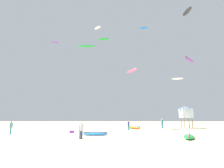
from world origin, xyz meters
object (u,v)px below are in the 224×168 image
kite_grounded_near (134,127)px  kite_aloft_7 (189,60)px  person_right (11,127)px  kite_aloft_5 (177,79)px  kite_aloft_3 (104,39)px  kite_aloft_6 (144,28)px  kite_aloft_0 (97,28)px  kite_aloft_4 (86,46)px  lifeguard_tower (186,112)px  kite_aloft_1 (132,71)px  kite_aloft_2 (55,42)px  person_left (162,123)px  kite_grounded_mid (189,137)px  person_foreground (81,129)px  person_midground (129,125)px  kite_aloft_8 (187,11)px  kite_grounded_far (95,134)px  cooler_box (72,132)px

kite_grounded_near → kite_aloft_7: 17.71m
person_right → kite_aloft_5: size_ratio=0.44×
kite_aloft_3 → kite_aloft_6: kite_aloft_6 is taller
kite_aloft_0 → kite_aloft_4: kite_aloft_0 is taller
lifeguard_tower → kite_aloft_7: (1.53, 0.12, 10.42)m
person_right → kite_aloft_1: 20.15m
kite_aloft_0 → kite_aloft_2: size_ratio=0.89×
kite_grounded_near → person_left: bearing=7.3°
lifeguard_tower → kite_aloft_1: 13.30m
kite_grounded_mid → kite_aloft_0: (-12.02, 20.69, 23.52)m
kite_aloft_0 → person_foreground: bearing=-87.6°
kite_grounded_mid → kite_aloft_4: (-14.43, 19.51, 18.23)m
person_foreground → kite_grounded_near: (6.81, 14.39, -0.74)m
person_midground → kite_aloft_3: (-4.35, 2.22, 15.95)m
person_foreground → kite_aloft_7: (18.48, 15.76, 12.50)m
person_left → kite_aloft_5: bearing=-72.2°
kite_aloft_2 → kite_aloft_7: 35.06m
kite_aloft_6 → kite_aloft_8: (10.48, -0.26, 4.02)m
kite_aloft_4 → kite_aloft_7: bearing=-11.4°
kite_grounded_mid → lifeguard_tower: lifeguard_tower is taller
person_left → lifeguard_tower: 5.21m
kite_aloft_2 → kite_aloft_7: size_ratio=0.62×
kite_aloft_6 → person_left: bearing=-69.2°
kite_grounded_near → kite_aloft_7: size_ratio=1.10×
person_foreground → kite_aloft_1: kite_aloft_1 is taller
person_right → kite_aloft_6: (20.11, 15.84, 21.92)m
kite_aloft_2 → kite_aloft_3: 21.13m
kite_aloft_6 → kite_grounded_near: bearing=-121.1°
person_midground → kite_grounded_near: 3.82m
kite_aloft_6 → kite_aloft_8: size_ratio=0.60×
person_right → kite_aloft_3: size_ratio=0.75×
kite_grounded_mid → kite_grounded_far: 10.43m
cooler_box → kite_aloft_6: bearing=47.4°
person_left → kite_grounded_mid: bearing=131.4°
kite_grounded_near → kite_aloft_5: 30.47m
person_right → kite_aloft_0: bearing=24.4°
person_left → kite_aloft_3: 19.30m
kite_aloft_6 → kite_grounded_mid: bearing=-87.4°
person_midground → kite_aloft_1: bearing=9.1°
kite_aloft_3 → kite_aloft_5: size_ratio=0.59×
kite_grounded_far → kite_aloft_0: 29.66m
lifeguard_tower → kite_aloft_0: kite_aloft_0 is taller
person_foreground → kite_aloft_4: kite_aloft_4 is taller
person_foreground → person_left: (12.18, 15.08, 0.07)m
person_midground → kite_grounded_far: (-4.56, -7.40, -0.72)m
kite_aloft_1 → kite_aloft_5: kite_aloft_5 is taller
person_foreground → kite_aloft_8: kite_aloft_8 is taller
cooler_box → kite_aloft_2: bearing=117.8°
kite_aloft_7 → person_right: bearing=-157.9°
person_foreground → kite_aloft_3: 20.58m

